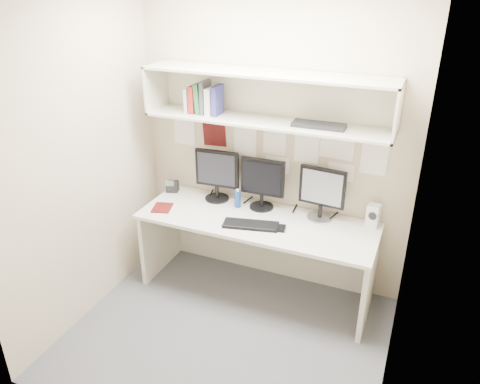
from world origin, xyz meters
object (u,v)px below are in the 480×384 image
at_px(monitor_left, 217,173).
at_px(speaker, 373,215).
at_px(desk, 256,255).
at_px(monitor_center, 262,181).
at_px(monitor_right, 322,191).
at_px(desk_phone, 172,186).
at_px(maroon_notebook, 162,208).
at_px(keyboard, 251,225).

height_order(monitor_left, speaker, monitor_left).
relative_size(desk, monitor_left, 4.30).
relative_size(monitor_left, monitor_center, 1.04).
bearing_deg(monitor_right, desk_phone, -173.86).
distance_m(monitor_center, desk_phone, 0.91).
bearing_deg(maroon_notebook, keyboard, -15.98).
xyz_separation_m(monitor_center, keyboard, (0.04, -0.36, -0.24)).
distance_m(desk, maroon_notebook, 0.92).
bearing_deg(maroon_notebook, desk_phone, 88.88).
distance_m(maroon_notebook, desk_phone, 0.35).
relative_size(monitor_center, speaker, 2.33).
bearing_deg(monitor_center, monitor_left, 178.28).
relative_size(monitor_right, maroon_notebook, 2.32).
bearing_deg(monitor_left, monitor_center, -3.90).
xyz_separation_m(monitor_left, desk_phone, (-0.46, -0.02, -0.20)).
bearing_deg(desk_phone, monitor_right, -14.61).
bearing_deg(speaker, monitor_center, -170.44).
distance_m(desk, monitor_center, 0.65).
xyz_separation_m(monitor_right, speaker, (0.43, 0.03, -0.15)).
relative_size(monitor_center, keyboard, 1.00).
relative_size(keyboard, maroon_notebook, 2.33).
xyz_separation_m(speaker, maroon_notebook, (-1.74, -0.39, -0.09)).
bearing_deg(desk, keyboard, -90.60).
height_order(speaker, desk_phone, speaker).
bearing_deg(keyboard, desk, 76.73).
bearing_deg(monitor_right, speaker, 9.53).
xyz_separation_m(monitor_center, monitor_right, (0.52, -0.00, 0.00)).
relative_size(monitor_right, keyboard, 1.00).
bearing_deg(desk_phone, monitor_left, -12.71).
height_order(desk, desk_phone, desk_phone).
relative_size(monitor_left, maroon_notebook, 2.40).
bearing_deg(desk, monitor_right, 24.44).
relative_size(monitor_center, desk_phone, 3.49).
bearing_deg(keyboard, maroon_notebook, 167.78).
bearing_deg(desk, maroon_notebook, -170.30).
bearing_deg(speaker, desk, -156.92).
height_order(monitor_left, desk_phone, monitor_left).
xyz_separation_m(keyboard, speaker, (0.91, 0.39, 0.09)).
relative_size(desk, keyboard, 4.44).
bearing_deg(desk_phone, monitor_center, -14.07).
bearing_deg(keyboard, monitor_center, 83.16).
height_order(monitor_left, monitor_right, monitor_left).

